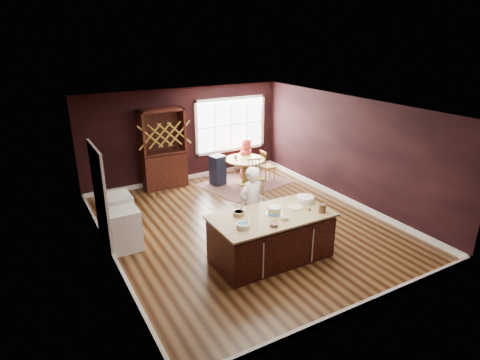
% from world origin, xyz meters
% --- Properties ---
extents(room_shell, '(7.00, 7.00, 7.00)m').
position_xyz_m(room_shell, '(0.00, 0.00, 1.35)').
color(room_shell, brown).
rests_on(room_shell, ground).
extents(window, '(2.36, 0.10, 1.66)m').
position_xyz_m(window, '(1.50, 3.47, 1.50)').
color(window, white).
rests_on(window, room_shell).
extents(doorway, '(0.08, 1.26, 2.13)m').
position_xyz_m(doorway, '(-2.97, 0.60, 1.02)').
color(doorway, white).
rests_on(doorway, room_shell).
extents(kitchen_island, '(2.30, 1.21, 0.92)m').
position_xyz_m(kitchen_island, '(-0.27, -1.46, 0.44)').
color(kitchen_island, black).
rests_on(kitchen_island, ground).
extents(dining_table, '(1.14, 1.14, 0.75)m').
position_xyz_m(dining_table, '(1.34, 2.31, 0.53)').
color(dining_table, brown).
rests_on(dining_table, ground).
extents(baker, '(0.66, 0.49, 1.65)m').
position_xyz_m(baker, '(-0.27, -0.68, 0.82)').
color(baker, silver).
rests_on(baker, ground).
extents(layer_cake, '(0.35, 0.35, 0.14)m').
position_xyz_m(layer_cake, '(-0.21, -1.45, 0.99)').
color(layer_cake, silver).
rests_on(layer_cake, kitchen_island).
extents(bowl_blue, '(0.24, 0.24, 0.09)m').
position_xyz_m(bowl_blue, '(-1.01, -1.67, 0.97)').
color(bowl_blue, white).
rests_on(bowl_blue, kitchen_island).
extents(bowl_yellow, '(0.22, 0.22, 0.08)m').
position_xyz_m(bowl_yellow, '(-0.83, -1.18, 0.96)').
color(bowl_yellow, '#A9804F').
rests_on(bowl_yellow, kitchen_island).
extents(bowl_pink, '(0.16, 0.16, 0.06)m').
position_xyz_m(bowl_pink, '(-0.50, -1.88, 0.95)').
color(bowl_pink, white).
rests_on(bowl_pink, kitchen_island).
extents(bowl_olive, '(0.15, 0.15, 0.06)m').
position_xyz_m(bowl_olive, '(-0.18, -1.75, 0.95)').
color(bowl_olive, silver).
rests_on(bowl_olive, kitchen_island).
extents(drinking_glass, '(0.08, 0.08, 0.16)m').
position_xyz_m(drinking_glass, '(0.18, -1.56, 1.00)').
color(drinking_glass, white).
rests_on(drinking_glass, kitchen_island).
extents(dinner_plate, '(0.28, 0.28, 0.02)m').
position_xyz_m(dinner_plate, '(0.31, -1.42, 0.93)').
color(dinner_plate, beige).
rests_on(dinner_plate, kitchen_island).
extents(white_tub, '(0.36, 0.36, 0.12)m').
position_xyz_m(white_tub, '(0.65, -1.29, 0.98)').
color(white_tub, silver).
rests_on(white_tub, kitchen_island).
extents(stoneware_crock, '(0.14, 0.14, 0.17)m').
position_xyz_m(stoneware_crock, '(0.62, -1.84, 1.00)').
color(stoneware_crock, '#402E1A').
rests_on(stoneware_crock, kitchen_island).
extents(toy_figurine, '(0.05, 0.05, 0.08)m').
position_xyz_m(toy_figurine, '(0.47, -1.66, 0.96)').
color(toy_figurine, '#F6AD1F').
rests_on(toy_figurine, kitchen_island).
extents(rug, '(2.71, 2.33, 0.01)m').
position_xyz_m(rug, '(1.34, 2.31, 0.01)').
color(rug, brown).
rests_on(rug, ground).
extents(chair_east, '(0.38, 0.40, 0.92)m').
position_xyz_m(chair_east, '(2.08, 2.25, 0.46)').
color(chair_east, brown).
rests_on(chair_east, ground).
extents(chair_south, '(0.49, 0.47, 0.96)m').
position_xyz_m(chair_south, '(1.22, 1.51, 0.48)').
color(chair_south, brown).
rests_on(chair_south, ground).
extents(chair_north, '(0.60, 0.59, 1.07)m').
position_xyz_m(chair_north, '(1.72, 3.13, 0.54)').
color(chair_north, brown).
rests_on(chair_north, ground).
extents(seated_woman, '(0.67, 0.53, 1.20)m').
position_xyz_m(seated_woman, '(1.62, 2.74, 0.60)').
color(seated_woman, red).
rests_on(seated_woman, ground).
extents(high_chair, '(0.43, 0.43, 0.90)m').
position_xyz_m(high_chair, '(0.63, 2.65, 0.45)').
color(high_chair, black).
rests_on(high_chair, ground).
extents(toddler, '(0.18, 0.14, 0.26)m').
position_xyz_m(toddler, '(0.59, 2.66, 0.81)').
color(toddler, '#8CA5BF').
rests_on(toddler, high_chair).
extents(table_plate, '(0.19, 0.19, 0.01)m').
position_xyz_m(table_plate, '(1.61, 2.26, 0.76)').
color(table_plate, beige).
rests_on(table_plate, dining_table).
extents(table_cup, '(0.14, 0.14, 0.10)m').
position_xyz_m(table_cup, '(1.12, 2.48, 0.80)').
color(table_cup, beige).
rests_on(table_cup, dining_table).
extents(hutch, '(1.21, 0.50, 2.22)m').
position_xyz_m(hutch, '(-0.75, 3.22, 1.11)').
color(hutch, black).
rests_on(hutch, ground).
extents(washer, '(0.59, 0.57, 0.86)m').
position_xyz_m(washer, '(-2.64, 0.28, 0.43)').
color(washer, white).
rests_on(washer, ground).
extents(dryer, '(0.65, 0.63, 0.94)m').
position_xyz_m(dryer, '(-2.64, 0.92, 0.47)').
color(dryer, white).
rests_on(dryer, ground).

